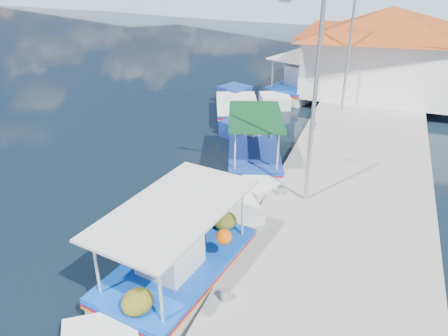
% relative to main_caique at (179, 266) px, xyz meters
% --- Properties ---
extents(ground, '(160.00, 160.00, 0.00)m').
position_rel_main_caique_xyz_m(ground, '(-2.33, 2.28, -0.48)').
color(ground, black).
rests_on(ground, ground).
extents(quay, '(5.00, 44.00, 0.50)m').
position_rel_main_caique_xyz_m(quay, '(3.57, 8.28, -0.23)').
color(quay, gray).
rests_on(quay, ground).
extents(bollards, '(0.20, 17.20, 0.30)m').
position_rel_main_caique_xyz_m(bollards, '(1.47, 7.53, 0.17)').
color(bollards, '#A5A8AD').
rests_on(bollards, quay).
extents(main_caique, '(2.93, 7.45, 2.48)m').
position_rel_main_caique_xyz_m(main_caique, '(0.00, 0.00, 0.00)').
color(main_caique, white).
rests_on(main_caique, ground).
extents(caique_green_canopy, '(3.18, 5.94, 2.35)m').
position_rel_main_caique_xyz_m(caique_green_canopy, '(-0.11, 6.82, -0.13)').
color(caique_green_canopy, white).
rests_on(caique_green_canopy, ground).
extents(caique_blue_hull, '(3.53, 6.13, 1.18)m').
position_rel_main_caique_xyz_m(caique_blue_hull, '(-2.52, 11.88, -0.16)').
color(caique_blue_hull, navy).
rests_on(caique_blue_hull, ground).
extents(caique_far, '(3.77, 6.90, 2.57)m').
position_rel_main_caique_xyz_m(caique_far, '(-0.37, 16.52, -0.00)').
color(caique_far, white).
rests_on(caique_far, ground).
extents(harbor_building, '(10.49, 10.49, 4.40)m').
position_rel_main_caique_xyz_m(harbor_building, '(3.87, 17.28, 2.30)').
color(harbor_building, white).
rests_on(harbor_building, quay).
extents(lamp_post_near, '(1.21, 0.14, 6.00)m').
position_rel_main_caique_xyz_m(lamp_post_near, '(2.18, 4.28, 3.37)').
color(lamp_post_near, '#A5A8AD').
rests_on(lamp_post_near, quay).
extents(lamp_post_far, '(1.21, 0.14, 6.00)m').
position_rel_main_caique_xyz_m(lamp_post_far, '(2.18, 13.28, 3.37)').
color(lamp_post_far, '#A5A8AD').
rests_on(lamp_post_far, quay).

